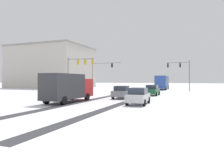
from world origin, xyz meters
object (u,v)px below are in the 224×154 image
at_px(traffic_signal_far_right, 181,70).
at_px(office_building_far_left_block, 52,67).
at_px(car_grey_second, 122,92).
at_px(car_silver_third, 138,96).
at_px(traffic_signal_near_left, 78,67).
at_px(bus_oncoming, 162,81).
at_px(traffic_signal_far_left, 100,71).
at_px(car_dark_green_lead, 152,90).
at_px(box_truck_delivery, 68,87).

relative_size(traffic_signal_far_right, office_building_far_left_block, 0.29).
bearing_deg(traffic_signal_far_right, car_grey_second, -107.53).
distance_m(car_silver_third, office_building_far_left_block, 48.98).
bearing_deg(traffic_signal_near_left, car_silver_third, -41.95).
distance_m(car_grey_second, car_silver_third, 6.58).
relative_size(traffic_signal_near_left, bus_oncoming, 0.59).
height_order(traffic_signal_far_right, traffic_signal_far_left, same).
bearing_deg(traffic_signal_far_right, car_dark_green_lead, -104.82).
xyz_separation_m(traffic_signal_near_left, car_dark_green_lead, (13.24, -0.34, -3.95)).
relative_size(traffic_signal_far_left, car_dark_green_lead, 1.68).
relative_size(car_dark_green_lead, car_silver_third, 1.00).
relative_size(traffic_signal_far_right, car_grey_second, 1.56).
xyz_separation_m(traffic_signal_far_right, bus_oncoming, (-4.87, 7.09, -2.59)).
bearing_deg(office_building_far_left_block, traffic_signal_near_left, -44.39).
relative_size(box_truck_delivery, office_building_far_left_block, 0.33).
distance_m(car_grey_second, box_truck_delivery, 7.43).
distance_m(traffic_signal_far_left, car_dark_green_lead, 17.15).
xyz_separation_m(car_silver_third, box_truck_delivery, (-7.51, -0.62, 0.82)).
bearing_deg(office_building_far_left_block, traffic_signal_far_right, -10.36).
relative_size(traffic_signal_far_right, car_silver_third, 1.57).
bearing_deg(box_truck_delivery, office_building_far_left_block, 129.21).
height_order(car_grey_second, box_truck_delivery, box_truck_delivery).
distance_m(traffic_signal_far_right, car_silver_third, 26.89).
bearing_deg(box_truck_delivery, traffic_signal_far_right, 68.59).
relative_size(car_dark_green_lead, office_building_far_left_block, 0.19).
relative_size(traffic_signal_far_right, traffic_signal_near_left, 1.00).
relative_size(traffic_signal_far_right, car_dark_green_lead, 1.57).
xyz_separation_m(traffic_signal_near_left, car_silver_third, (13.92, -12.51, -3.95)).
distance_m(traffic_signal_far_left, car_grey_second, 20.12).
height_order(bus_oncoming, office_building_far_left_block, office_building_far_left_block).
xyz_separation_m(traffic_signal_far_left, car_dark_green_lead, (13.31, -10.18, -3.67)).
bearing_deg(bus_oncoming, car_dark_green_lead, -87.08).
bearing_deg(car_silver_third, car_dark_green_lead, 93.21).
bearing_deg(car_grey_second, office_building_far_left_block, 138.78).
bearing_deg(traffic_signal_near_left, traffic_signal_far_left, 90.43).
relative_size(traffic_signal_far_right, bus_oncoming, 0.59).
bearing_deg(traffic_signal_near_left, traffic_signal_far_right, 39.32).
bearing_deg(car_grey_second, traffic_signal_near_left, 146.38).
height_order(car_grey_second, car_silver_third, same).
height_order(car_dark_green_lead, office_building_far_left_block, office_building_far_left_block).
xyz_separation_m(traffic_signal_near_left, office_building_far_left_block, (-21.41, 20.96, 1.55)).
relative_size(car_grey_second, box_truck_delivery, 0.56).
relative_size(traffic_signal_near_left, traffic_signal_far_left, 0.93).
bearing_deg(car_dark_green_lead, traffic_signal_far_right, 75.18).
xyz_separation_m(traffic_signal_far_right, car_silver_third, (-3.10, -26.44, -3.77)).
distance_m(traffic_signal_far_right, bus_oncoming, 8.98).
relative_size(traffic_signal_far_right, box_truck_delivery, 0.88).
height_order(bus_oncoming, box_truck_delivery, bus_oncoming).
xyz_separation_m(car_grey_second, bus_oncoming, (1.72, 27.96, 1.18)).
bearing_deg(car_dark_green_lead, traffic_signal_near_left, 178.53).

